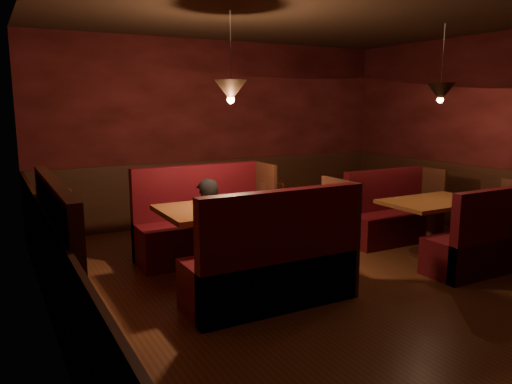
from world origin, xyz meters
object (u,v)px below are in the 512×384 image
second_table (433,215)px  diner_a (207,208)px  second_bench_far (391,218)px  main_table (233,222)px  diner_b (278,228)px  main_bench_far (204,228)px  main_bench_near (275,269)px  second_bench_near (485,245)px

second_table → diner_a: size_ratio=0.90×
second_bench_far → main_table: bearing=-173.2°
second_table → diner_b: bearing=-174.1°
main_bench_far → diner_b: diner_b is taller
main_table → main_bench_near: main_bench_near is taller
main_bench_far → diner_b: 1.62m
second_bench_near → diner_a: bearing=147.0°
main_table → second_bench_far: size_ratio=1.10×
main_table → second_table: bearing=-9.7°
main_table → main_bench_far: main_bench_far is taller
second_bench_near → diner_b: diner_b is taller
main_bench_near → second_bench_far: size_ratio=1.21×
main_bench_near → second_bench_far: main_bench_near is taller
second_bench_far → second_bench_near: same height
main_table → diner_b: 0.72m
second_table → second_bench_near: second_bench_near is taller
main_bench_near → second_table: 2.62m
diner_a → diner_b: diner_b is taller
main_table → main_bench_near: (0.02, -0.88, -0.27)m
main_table → main_bench_far: bearing=88.9°
main_bench_far → second_bench_near: 3.33m
main_table → second_bench_near: bearing=-24.6°
second_bench_near → second_bench_far: bearing=90.0°
second_bench_far → second_bench_near: bearing=-90.0°
second_table → second_bench_far: 0.79m
second_table → second_bench_far: size_ratio=0.90×
main_bench_near → diner_a: bearing=93.5°
main_table → diner_b: size_ratio=1.08×
second_table → diner_b: diner_b is taller
main_bench_far → second_table: main_bench_far is taller
main_bench_near → second_table: size_ratio=1.34×
diner_b → second_bench_near: bearing=-30.9°
main_bench_far → diner_b: size_ratio=1.19×
main_bench_far → second_bench_near: size_ratio=1.21×
main_table → second_bench_far: main_table is taller
main_bench_far → second_bench_near: bearing=-38.6°
main_table → second_table: 2.63m
main_bench_far → second_bench_near: main_bench_far is taller
main_table → second_bench_far: (2.62, 0.31, -0.32)m
main_bench_near → second_bench_near: bearing=-7.1°
second_table → diner_b: (-2.45, -0.25, 0.18)m
main_bench_near → diner_a: 1.47m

